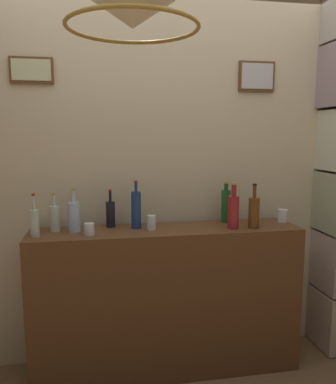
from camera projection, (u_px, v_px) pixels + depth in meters
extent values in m
cube|color=beige|center=(160.00, 168.00, 2.75)|extent=(3.77, 0.08, 2.72)
cube|color=brown|center=(32.00, 70.00, 2.46)|extent=(0.27, 0.03, 0.16)
cube|color=beige|center=(31.00, 70.00, 2.44)|extent=(0.24, 0.01, 0.13)
cube|color=brown|center=(256.00, 76.00, 2.72)|extent=(0.26, 0.03, 0.20)
cube|color=#BAB5B9|center=(257.00, 76.00, 2.71)|extent=(0.23, 0.01, 0.17)
cube|color=#BDA897|center=(336.00, 316.00, 2.97)|extent=(0.34, 0.39, 0.43)
cube|color=brown|center=(167.00, 300.00, 2.61)|extent=(1.76, 0.38, 0.98)
cylinder|color=#1B5121|center=(226.00, 206.00, 2.72)|extent=(0.06, 0.06, 0.23)
cylinder|color=#1B5121|center=(226.00, 187.00, 2.70)|extent=(0.03, 0.03, 0.05)
cylinder|color=#B7932D|center=(226.00, 183.00, 2.69)|extent=(0.03, 0.03, 0.01)
cylinder|color=#B9C5BF|center=(35.00, 223.00, 2.33)|extent=(0.05, 0.05, 0.16)
cylinder|color=#B9C5BF|center=(34.00, 203.00, 2.31)|extent=(0.02, 0.02, 0.09)
cylinder|color=maroon|center=(33.00, 195.00, 2.30)|extent=(0.02, 0.02, 0.01)
cylinder|color=navy|center=(136.00, 210.00, 2.54)|extent=(0.06, 0.06, 0.24)
cylinder|color=navy|center=(136.00, 187.00, 2.52)|extent=(0.02, 0.02, 0.06)
cylinder|color=maroon|center=(136.00, 181.00, 2.51)|extent=(0.02, 0.02, 0.01)
cylinder|color=black|center=(111.00, 214.00, 2.58)|extent=(0.06, 0.06, 0.17)
cylinder|color=black|center=(110.00, 196.00, 2.56)|extent=(0.02, 0.02, 0.07)
cylinder|color=maroon|center=(110.00, 190.00, 2.55)|extent=(0.02, 0.02, 0.01)
cylinder|color=brown|center=(254.00, 213.00, 2.55)|extent=(0.07, 0.07, 0.20)
cylinder|color=brown|center=(255.00, 192.00, 2.53)|extent=(0.02, 0.02, 0.08)
cylinder|color=black|center=(255.00, 185.00, 2.52)|extent=(0.03, 0.03, 0.01)
cylinder|color=maroon|center=(233.00, 212.00, 2.53)|extent=(0.07, 0.07, 0.21)
cylinder|color=maroon|center=(234.00, 190.00, 2.51)|extent=(0.03, 0.03, 0.08)
cylinder|color=#B7932D|center=(234.00, 184.00, 2.51)|extent=(0.04, 0.04, 0.01)
cylinder|color=#ABC4E4|center=(74.00, 217.00, 2.45)|extent=(0.08, 0.08, 0.19)
cylinder|color=#ABC4E4|center=(73.00, 196.00, 2.44)|extent=(0.02, 0.02, 0.08)
cylinder|color=#B7932D|center=(73.00, 190.00, 2.43)|extent=(0.03, 0.03, 0.01)
cylinder|color=#B8CABE|center=(55.00, 219.00, 2.47)|extent=(0.06, 0.06, 0.16)
cylinder|color=#B8CABE|center=(54.00, 200.00, 2.45)|extent=(0.02, 0.02, 0.07)
cylinder|color=#B7932D|center=(54.00, 194.00, 2.44)|extent=(0.02, 0.02, 0.01)
cylinder|color=silver|center=(151.00, 223.00, 2.51)|extent=(0.06, 0.06, 0.09)
cylinder|color=silver|center=(89.00, 229.00, 2.38)|extent=(0.06, 0.06, 0.07)
cylinder|color=silver|center=(283.00, 216.00, 2.74)|extent=(0.07, 0.07, 0.09)
cone|color=#EFE5C6|center=(132.00, 5.00, 1.45)|extent=(0.51, 0.51, 0.17)
torus|color=#AD8433|center=(133.00, 27.00, 1.46)|extent=(0.51, 0.51, 0.02)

